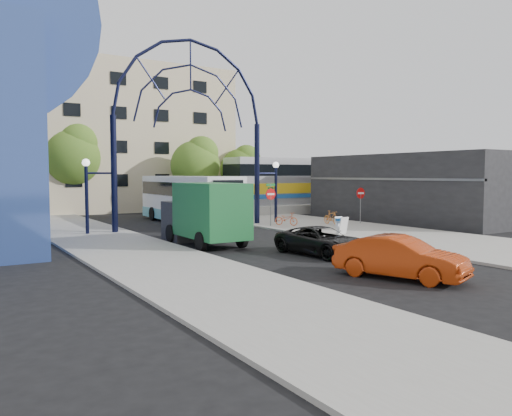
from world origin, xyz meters
TOP-DOWN VIEW (x-y plane):
  - ground at (0.00, 0.00)m, footprint 120.00×120.00m
  - sidewalk_east at (8.00, 4.00)m, footprint 8.00×56.00m
  - plaza_west at (-6.50, 6.00)m, footprint 5.00×50.00m
  - gateway_arch at (0.00, 14.00)m, footprint 13.64×0.44m
  - stop_sign at (4.80, 12.00)m, footprint 0.80×0.07m
  - do_not_enter_sign at (11.00, 10.00)m, footprint 0.76×0.07m
  - street_name_sign at (5.20, 12.60)m, footprint 0.70×0.70m
  - sandwich_board at (5.60, 5.98)m, footprint 0.55×0.61m
  - commercial_block_east at (16.00, 10.00)m, footprint 6.00×16.00m
  - apartment_block at (2.00, 34.97)m, footprint 20.00×12.10m
  - train_platform at (20.00, 22.00)m, footprint 32.00×5.00m
  - train_car at (20.00, 22.00)m, footprint 25.10×3.05m
  - tree_north_a at (6.12, 25.93)m, footprint 4.48×4.48m
  - tree_north_b at (-3.88, 29.93)m, footprint 5.12×5.12m
  - tree_north_c at (12.12, 27.93)m, footprint 4.16×4.16m
  - city_bus at (1.28, 17.33)m, footprint 3.21×12.47m
  - green_truck at (-2.56, 7.13)m, footprint 2.50×6.21m
  - black_suv at (0.31, 1.41)m, footprint 2.46×4.64m
  - red_sedan at (-0.66, -3.83)m, footprint 2.92×4.65m
  - bike_near_a at (5.82, 11.63)m, footprint 1.29×1.73m
  - bike_near_b at (8.82, 10.52)m, footprint 0.44×1.55m

SIDE VIEW (x-z plane):
  - ground at x=0.00m, z-range 0.00..0.00m
  - sidewalk_east at x=8.00m, z-range 0.00..0.12m
  - plaza_west at x=-6.50m, z-range 0.00..0.12m
  - train_platform at x=20.00m, z-range 0.00..0.80m
  - bike_near_a at x=5.82m, z-range 0.12..0.99m
  - bike_near_b at x=8.82m, z-range 0.12..1.05m
  - black_suv at x=0.31m, z-range 0.00..1.24m
  - red_sedan at x=-0.66m, z-range 0.00..1.45m
  - sandwich_board at x=5.60m, z-range 0.25..1.24m
  - green_truck at x=-2.56m, z-range 0.00..3.11m
  - city_bus at x=1.28m, z-range 0.08..3.48m
  - do_not_enter_sign at x=11.00m, z-range 0.74..3.22m
  - stop_sign at x=4.80m, z-range 0.74..3.24m
  - street_name_sign at x=5.20m, z-range 0.73..3.53m
  - commercial_block_east at x=16.00m, z-range 0.00..5.00m
  - train_car at x=20.00m, z-range 0.80..5.00m
  - tree_north_c at x=12.12m, z-range 1.03..7.53m
  - tree_north_a at x=6.12m, z-range 1.11..8.11m
  - tree_north_b at x=-3.88m, z-range 1.27..9.27m
  - apartment_block at x=2.00m, z-range 0.00..14.00m
  - gateway_arch at x=0.00m, z-range 2.51..14.61m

